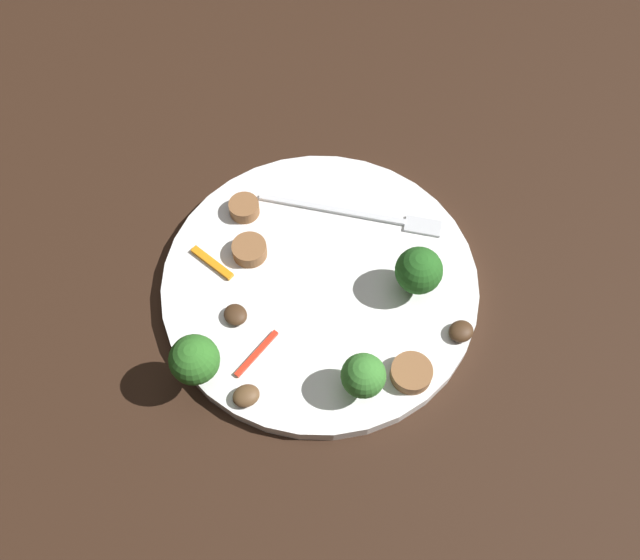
{
  "coord_description": "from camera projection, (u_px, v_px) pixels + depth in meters",
  "views": [
    {
      "loc": [
        -0.02,
        -0.31,
        0.58
      ],
      "look_at": [
        0.0,
        0.0,
        0.02
      ],
      "focal_mm": 39.03,
      "sensor_mm": 36.0,
      "label": 1
    }
  ],
  "objects": [
    {
      "name": "broccoli_floret_0",
      "position": [
        419.0,
        271.0,
        0.61
      ],
      "size": [
        0.04,
        0.04,
        0.05
      ],
      "color": "#296420",
      "rests_on": "plate"
    },
    {
      "name": "broccoli_floret_1",
      "position": [
        194.0,
        360.0,
        0.56
      ],
      "size": [
        0.04,
        0.04,
        0.06
      ],
      "color": "#347525",
      "rests_on": "plate"
    },
    {
      "name": "sausage_slice_0",
      "position": [
        411.0,
        373.0,
        0.59
      ],
      "size": [
        0.04,
        0.04,
        0.01
      ],
      "primitive_type": "cylinder",
      "rotation": [
        0.0,
        0.0,
        0.14
      ],
      "color": "brown",
      "rests_on": "plate"
    },
    {
      "name": "ground_plane",
      "position": [
        320.0,
        288.0,
        0.66
      ],
      "size": [
        1.4,
        1.4,
        0.0
      ],
      "primitive_type": "plane",
      "color": "black"
    },
    {
      "name": "mushroom_1",
      "position": [
        246.0,
        396.0,
        0.58
      ],
      "size": [
        0.03,
        0.03,
        0.01
      ],
      "primitive_type": "ellipsoid",
      "rotation": [
        0.0,
        0.0,
        0.34
      ],
      "color": "brown",
      "rests_on": "plate"
    },
    {
      "name": "mushroom_2",
      "position": [
        461.0,
        331.0,
        0.61
      ],
      "size": [
        0.03,
        0.03,
        0.01
      ],
      "primitive_type": "ellipsoid",
      "rotation": [
        0.0,
        0.0,
        3.63
      ],
      "color": "#422B19",
      "rests_on": "plate"
    },
    {
      "name": "sausage_slice_1",
      "position": [
        249.0,
        250.0,
        0.65
      ],
      "size": [
        0.04,
        0.04,
        0.01
      ],
      "primitive_type": "cylinder",
      "rotation": [
        0.0,
        0.0,
        2.8
      ],
      "color": "brown",
      "rests_on": "plate"
    },
    {
      "name": "pepper_strip_1",
      "position": [
        212.0,
        263.0,
        0.65
      ],
      "size": [
        0.04,
        0.04,
        0.0
      ],
      "primitive_type": "cube",
      "rotation": [
        0.0,
        0.0,
        5.51
      ],
      "color": "orange",
      "rests_on": "plate"
    },
    {
      "name": "fork",
      "position": [
        364.0,
        215.0,
        0.68
      ],
      "size": [
        0.18,
        0.06,
        0.0
      ],
      "rotation": [
        0.0,
        0.0,
        -0.29
      ],
      "color": "silver",
      "rests_on": "plate"
    },
    {
      "name": "broccoli_floret_2",
      "position": [
        363.0,
        376.0,
        0.56
      ],
      "size": [
        0.04,
        0.04,
        0.05
      ],
      "color": "#408630",
      "rests_on": "plate"
    },
    {
      "name": "pepper_strip_0",
      "position": [
        257.0,
        353.0,
        0.6
      ],
      "size": [
        0.04,
        0.04,
        0.0
      ],
      "primitive_type": "cube",
      "rotation": [
        0.0,
        0.0,
        0.82
      ],
      "color": "red",
      "rests_on": "plate"
    },
    {
      "name": "mushroom_0",
      "position": [
        235.0,
        315.0,
        0.62
      ],
      "size": [
        0.03,
        0.03,
        0.01
      ],
      "primitive_type": "ellipsoid",
      "rotation": [
        0.0,
        0.0,
        5.32
      ],
      "color": "#422B19",
      "rests_on": "plate"
    },
    {
      "name": "sausage_slice_2",
      "position": [
        244.0,
        208.0,
        0.67
      ],
      "size": [
        0.03,
        0.03,
        0.01
      ],
      "primitive_type": "cylinder",
      "rotation": [
        0.0,
        0.0,
        1.64
      ],
      "color": "brown",
      "rests_on": "plate"
    },
    {
      "name": "plate",
      "position": [
        320.0,
        284.0,
        0.65
      ],
      "size": [
        0.29,
        0.29,
        0.02
      ],
      "primitive_type": "cylinder",
      "color": "white",
      "rests_on": "ground_plane"
    }
  ]
}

